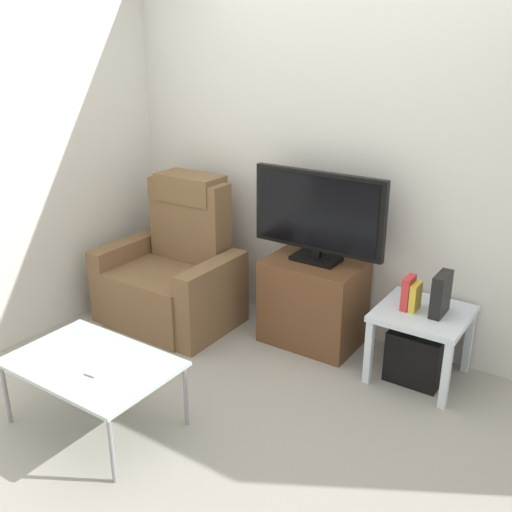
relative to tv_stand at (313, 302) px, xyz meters
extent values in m
plane|color=#9E998E|center=(0.14, -0.84, -0.30)|extent=(6.40, 6.40, 0.00)
cube|color=silver|center=(0.14, 0.29, 1.00)|extent=(6.40, 0.06, 2.60)
cube|color=silver|center=(-1.74, -0.84, 1.00)|extent=(0.06, 4.48, 2.60)
cube|color=brown|center=(0.00, 0.00, 0.00)|extent=(0.65, 0.46, 0.61)
cube|color=black|center=(0.00, -0.22, 0.12)|extent=(0.60, 0.02, 0.02)
cube|color=black|center=(0.00, -0.17, 0.15)|extent=(0.34, 0.11, 0.04)
cube|color=black|center=(0.00, 0.02, 0.32)|extent=(0.32, 0.20, 0.03)
cube|color=black|center=(0.00, 0.02, 0.36)|extent=(0.06, 0.04, 0.05)
cube|color=black|center=(0.00, 0.02, 0.65)|extent=(0.94, 0.05, 0.54)
cube|color=black|center=(0.00, 0.00, 0.65)|extent=(0.87, 0.01, 0.48)
cube|color=brown|center=(-1.05, -0.33, -0.09)|extent=(0.70, 0.72, 0.42)
cube|color=brown|center=(-1.05, -0.06, 0.43)|extent=(0.64, 0.20, 0.62)
cube|color=brown|center=(-1.05, -0.04, 0.68)|extent=(0.50, 0.26, 0.20)
cube|color=brown|center=(-1.47, -0.33, -0.02)|extent=(0.14, 0.68, 0.56)
cube|color=brown|center=(-0.63, -0.33, -0.02)|extent=(0.14, 0.68, 0.56)
cube|color=silver|center=(0.78, -0.03, 0.14)|extent=(0.54, 0.54, 0.04)
cube|color=silver|center=(0.54, -0.27, -0.09)|extent=(0.04, 0.04, 0.43)
cube|color=silver|center=(1.02, -0.27, -0.09)|extent=(0.04, 0.04, 0.43)
cube|color=silver|center=(0.54, 0.21, -0.09)|extent=(0.04, 0.04, 0.43)
cube|color=silver|center=(1.02, 0.21, -0.09)|extent=(0.04, 0.04, 0.43)
cube|color=black|center=(0.78, -0.03, -0.14)|extent=(0.33, 0.33, 0.33)
cube|color=red|center=(0.68, -0.05, 0.26)|extent=(0.05, 0.13, 0.21)
cube|color=gold|center=(0.73, -0.05, 0.24)|extent=(0.04, 0.12, 0.18)
cube|color=black|center=(0.87, -0.02, 0.29)|extent=(0.07, 0.20, 0.26)
cube|color=#B2C6C1|center=(-0.54, -1.50, 0.08)|extent=(0.90, 0.60, 0.02)
cylinder|color=gray|center=(-0.96, -1.77, -0.12)|extent=(0.02, 0.02, 0.38)
cylinder|color=gray|center=(-0.12, -1.77, -0.12)|extent=(0.02, 0.02, 0.38)
cylinder|color=gray|center=(-0.96, -1.23, -0.12)|extent=(0.02, 0.02, 0.38)
cylinder|color=gray|center=(-0.12, -1.23, -0.12)|extent=(0.02, 0.02, 0.38)
cube|color=#B7B7BC|center=(-0.44, -1.53, 0.10)|extent=(0.08, 0.16, 0.01)
camera|label=1|loc=(1.71, -3.25, 1.73)|focal=40.61mm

